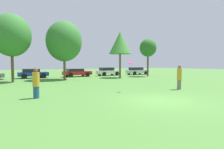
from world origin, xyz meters
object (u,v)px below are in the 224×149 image
Objects in this scene: tree_1 at (11,35)px; parked_car_blue at (32,73)px; tree_2 at (64,41)px; person_catcher at (179,77)px; frisbee at (130,63)px; tree_3 at (120,43)px; person_thrower at (36,83)px; tree_4 at (148,48)px; parked_car_red at (77,72)px; parked_car_white at (108,71)px; parked_car_silver at (137,71)px.

tree_1 is 7.06m from parked_car_blue.
tree_2 is at bearing -55.79° from parked_car_blue.
person_catcher is 6.38× the size of frisbee.
tree_1 reaches higher than tree_3.
parked_car_blue is at bearing 93.98° from person_thrower.
frisbee is 0.07× the size of parked_car_blue.
person_thrower is at bearing -148.17° from tree_4.
tree_4 is (5.24, 0.19, -0.48)m from tree_3.
parked_car_red is (8.54, 4.80, -4.24)m from tree_1.
parked_car_white is (3.01, 17.15, -0.22)m from person_catcher.
tree_3 reaches higher than parked_car_white.
tree_4 is 6.05m from parked_car_silver.
tree_1 is 0.99× the size of tree_2.
tree_3 reaches higher than person_thrower.
frisbee is 13.64m from tree_1.
tree_4 is 11.65m from parked_car_red.
person_catcher is 17.41m from parked_car_white.
parked_car_silver is at bearing 47.99° from person_thrower.
tree_1 is at bearing -152.23° from parked_car_red.
person_thrower is 0.29× the size of tree_4.
parked_car_silver is at bearing 51.23° from frisbee.
tree_2 is 6.49m from parked_car_red.
person_thrower is 0.44× the size of parked_car_blue.
tree_2 is at bearing -126.51° from parked_car_red.
tree_1 reaches higher than frisbee.
parked_car_blue is (-3.23, 4.49, -4.02)m from tree_2.
parked_car_silver is (12.78, 15.91, -1.30)m from frisbee.
tree_2 is at bearing 174.70° from tree_3.
tree_4 is at bearing -18.81° from parked_car_blue.
parked_car_red is (2.91, 4.16, -4.03)m from tree_2.
parked_car_white is at bearing 133.50° from tree_4.
tree_3 is at bearing -99.48° from parked_car_white.
tree_2 reaches higher than parked_car_red.
person_catcher is at bearing 0.00° from person_thrower.
parked_car_blue is (-4.74, 16.37, -1.30)m from frisbee.
tree_2 reaches higher than person_catcher.
tree_2 is at bearing 76.89° from person_thrower.
tree_3 is at bearing -47.30° from parked_car_red.
frisbee is (-3.84, 1.00, 1.06)m from person_catcher.
tree_2 is (4.56, 11.36, 3.84)m from person_thrower.
tree_4 is 17.30m from parked_car_blue.
tree_1 reaches higher than person_thrower.
person_catcher is 0.26× the size of tree_2.
person_thrower is 5.99× the size of frisbee.
tree_1 is (-1.08, 10.72, 4.04)m from person_thrower.
tree_1 is 15.40m from parked_car_white.
tree_1 reaches higher than person_catcher.
frisbee is 17.59m from parked_car_white.
parked_car_white is (8.35, 4.27, -4.00)m from tree_2.
frisbee is at bearing -130.31° from parked_car_silver.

